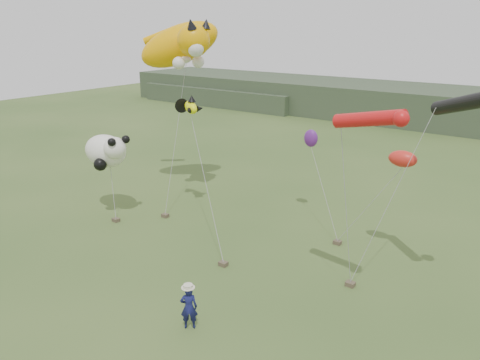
# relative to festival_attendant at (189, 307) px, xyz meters

# --- Properties ---
(ground) EXTENTS (120.00, 120.00, 0.00)m
(ground) POSITION_rel_festival_attendant_xyz_m (-1.97, 1.53, -0.89)
(ground) COLOR #385123
(ground) RESTS_ON ground
(headland) EXTENTS (90.00, 13.00, 4.00)m
(headland) POSITION_rel_festival_attendant_xyz_m (-5.08, 46.21, 1.03)
(headland) COLOR #2D3D28
(headland) RESTS_ON ground
(festival_attendant) EXTENTS (0.77, 0.74, 1.78)m
(festival_attendant) POSITION_rel_festival_attendant_xyz_m (0.00, 0.00, 0.00)
(festival_attendant) COLOR #14174C
(festival_attendant) RESTS_ON ground
(sandbag_anchors) EXTENTS (14.56, 5.74, 0.21)m
(sandbag_anchors) POSITION_rel_festival_attendant_xyz_m (-3.11, 6.67, -0.79)
(sandbag_anchors) COLOR brown
(sandbag_anchors) RESTS_ON ground
(cat_kite) EXTENTS (7.06, 5.57, 4.14)m
(cat_kite) POSITION_rel_festival_attendant_xyz_m (-10.63, 11.62, 9.00)
(cat_kite) COLOR #EDA000
(cat_kite) RESTS_ON ground
(fish_kite) EXTENTS (2.39, 1.56, 1.15)m
(fish_kite) POSITION_rel_festival_attendant_xyz_m (-8.15, 9.14, 5.64)
(fish_kite) COLOR #EBF407
(fish_kite) RESTS_ON ground
(tube_kites) EXTENTS (5.71, 5.26, 1.66)m
(tube_kites) POSITION_rel_festival_attendant_xyz_m (5.96, 7.11, 7.12)
(tube_kites) COLOR black
(tube_kites) RESTS_ON ground
(panda_kite) EXTENTS (3.43, 2.22, 2.13)m
(panda_kite) POSITION_rel_festival_attendant_xyz_m (-11.72, 5.88, 3.05)
(panda_kite) COLOR white
(panda_kite) RESTS_ON ground
(misc_kites) EXTENTS (7.18, 2.96, 1.19)m
(misc_kites) POSITION_rel_festival_attendant_xyz_m (1.98, 11.42, 4.04)
(misc_kites) COLOR red
(misc_kites) RESTS_ON ground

